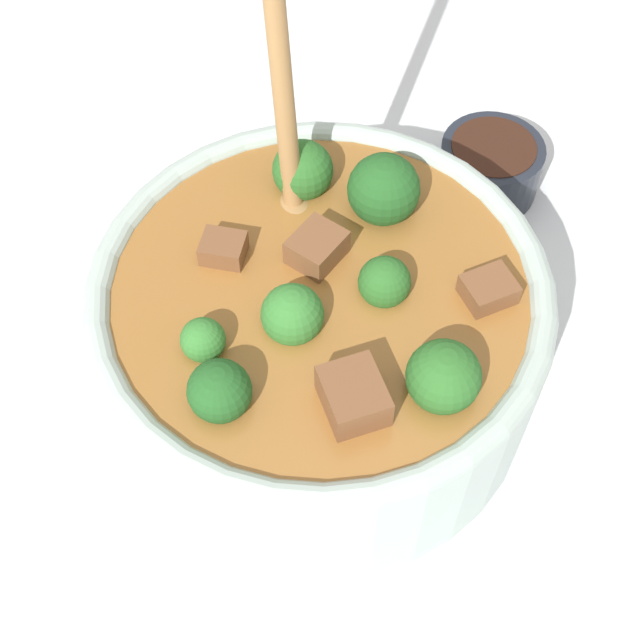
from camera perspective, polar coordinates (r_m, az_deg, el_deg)
ground_plane at (r=0.58m, az=0.00°, el=-3.80°), size 4.00×4.00×0.00m
stew_bowl at (r=0.53m, az=0.04°, el=-0.36°), size 0.27×0.27×0.32m
condiment_bowl at (r=0.68m, az=10.83°, el=9.70°), size 0.08×0.08×0.04m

